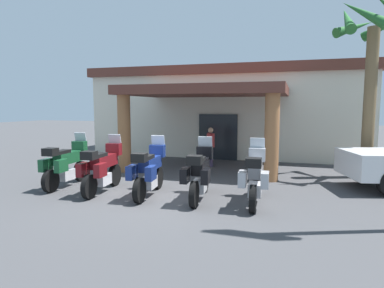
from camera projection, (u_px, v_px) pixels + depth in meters
The scene contains 9 objects.
ground_plane at pixel (156, 198), 9.08m from camera, with size 80.00×80.00×0.00m, color #424244.
motel_building at pixel (232, 111), 18.64m from camera, with size 13.78×11.68×4.38m.
motorcycle_green at pixel (66, 164), 10.31m from camera, with size 0.73×2.21×1.61m.
motorcycle_maroon at pixel (102, 168), 9.64m from camera, with size 0.74×2.21×1.61m.
motorcycle_blue at pixel (149, 171), 9.26m from camera, with size 0.76×2.21×1.61m.
motorcycle_black at pixel (200, 174), 8.87m from camera, with size 0.76×2.21×1.61m.
motorcycle_silver at pixel (255, 177), 8.47m from camera, with size 0.73×2.21×1.61m.
pedestrian at pixel (211, 144), 13.80m from camera, with size 0.36×0.44×1.60m.
palm_tree_near_portico at pixel (373, 52), 11.25m from camera, with size 2.60×2.63×6.03m.
Camera 1 is at (3.71, -8.11, 2.47)m, focal length 31.45 mm.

